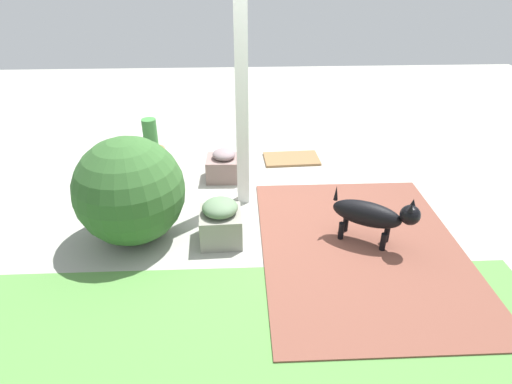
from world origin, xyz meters
name	(u,v)px	position (x,y,z in m)	size (l,w,h in m)	color
ground_plane	(267,206)	(0.00, 0.00, 0.00)	(12.00, 12.00, 0.00)	#A2A297
brick_path	(362,248)	(-0.81, 0.78, 0.01)	(1.80, 2.40, 0.02)	brown
porch_pillar	(242,105)	(0.25, -0.14, 1.06)	(0.12, 0.12, 2.13)	white
stone_planter_nearest	(224,166)	(0.46, -0.65, 0.16)	(0.42, 0.36, 0.37)	gray
stone_planter_mid	(221,222)	(0.47, 0.59, 0.20)	(0.39, 0.40, 0.43)	gray
round_shrub	(130,191)	(1.27, 0.49, 0.49)	(0.99, 0.99, 0.99)	#315C29
terracotta_pot_tall	(152,151)	(1.33, -0.97, 0.23)	(0.31, 0.31, 0.63)	#C86846
terracotta_pot_broad	(104,168)	(1.80, -0.55, 0.22)	(0.37, 0.37, 0.39)	#9F4D41
dog	(373,215)	(-0.89, 0.69, 0.31)	(0.73, 0.51, 0.53)	black
doormat	(291,159)	(-0.39, -1.12, 0.01)	(0.69, 0.41, 0.03)	olive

